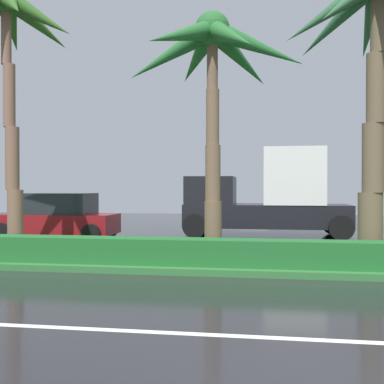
% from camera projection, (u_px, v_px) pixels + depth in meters
% --- Properties ---
extents(ground_plane, '(90.00, 42.00, 0.10)m').
position_uv_depth(ground_plane, '(286.00, 260.00, 12.92)').
color(ground_plane, black).
extents(near_lane_divider_stripe, '(81.00, 0.14, 0.01)m').
position_uv_depth(near_lane_divider_stripe, '(310.00, 339.00, 6.01)').
color(near_lane_divider_stripe, white).
rests_on(near_lane_divider_stripe, ground_plane).
extents(median_strip, '(85.50, 4.00, 0.15)m').
position_uv_depth(median_strip, '(288.00, 261.00, 11.93)').
color(median_strip, '#2D6B33').
rests_on(median_strip, ground_plane).
extents(median_hedge, '(76.50, 0.70, 0.60)m').
position_uv_depth(median_hedge, '(291.00, 254.00, 10.55)').
color(median_hedge, '#1E6028').
rests_on(median_hedge, median_strip).
extents(palm_tree_mid_left, '(3.92, 3.97, 7.42)m').
position_uv_depth(palm_tree_mid_left, '(6.00, 32.00, 12.95)').
color(palm_tree_mid_left, brown).
rests_on(palm_tree_mid_left, median_strip).
extents(palm_tree_centre_left, '(4.69, 4.48, 6.26)m').
position_uv_depth(palm_tree_centre_left, '(213.00, 61.00, 12.07)').
color(palm_tree_centre_left, brown).
rests_on(palm_tree_centre_left, median_strip).
extents(palm_tree_centre, '(4.75, 4.76, 7.18)m').
position_uv_depth(palm_tree_centre, '(379.00, 29.00, 11.23)').
color(palm_tree_centre, brown).
rests_on(palm_tree_centre, median_strip).
extents(car_in_traffic_leading, '(4.30, 2.02, 1.72)m').
position_uv_depth(car_in_traffic_leading, '(58.00, 218.00, 17.32)').
color(car_in_traffic_leading, maroon).
rests_on(car_in_traffic_leading, ground_plane).
extents(box_truck_lead, '(6.40, 2.64, 3.46)m').
position_uv_depth(box_truck_lead, '(268.00, 197.00, 18.77)').
color(box_truck_lead, black).
rests_on(box_truck_lead, ground_plane).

